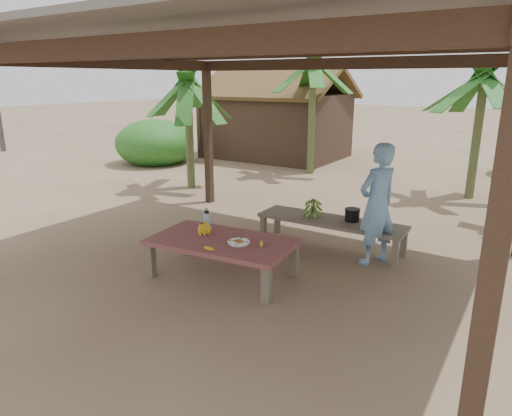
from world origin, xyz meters
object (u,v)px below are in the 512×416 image
Objects in this scene: bench at (331,223)px; woman at (377,204)px; water_flask at (207,221)px; cooking_pot at (352,215)px; work_table at (222,244)px; plate at (239,242)px; ripe_banana_bunch at (202,227)px.

woman is (0.74, -0.19, 0.44)m from bench.
woman reaches higher than water_flask.
woman is (0.45, -0.29, 0.30)m from cooking_pot.
work_table is 6.99× the size of plate.
plate is 1.97m from woman.
woman reaches higher than bench.
bench is 8.15× the size of plate.
plate is at bearing -12.38° from woman.
ripe_banana_bunch is (-1.14, -1.61, 0.18)m from bench.
water_flask reaches higher than ripe_banana_bunch.
bench is 7.24× the size of water_flask.
ripe_banana_bunch is (-0.39, 0.08, 0.14)m from work_table.
water_flask is at bearing -132.45° from cooking_pot.
bench is at bearing 52.16° from water_flask.
woman is at bearing 37.02° from ripe_banana_bunch.
plate is 0.16× the size of woman.
cooking_pot is (1.04, 1.78, 0.11)m from work_table.
cooking_pot is 0.61m from woman.
ripe_banana_bunch reaches higher than bench.
work_table is 0.28m from plate.
woman is at bearing -32.66° from cooking_pot.
ripe_banana_bunch is at bearing 162.24° from work_table.
plate is 0.89× the size of water_flask.
work_table is at bearing -26.66° from water_flask.
bench is 0.88m from woman.
cooking_pot reaches higher than plate.
cooking_pot is at bearing 49.92° from ripe_banana_bunch.
plate is at bearing -113.37° from cooking_pot.
water_flask is 2.30m from woman.
ripe_banana_bunch is at bearing -84.26° from water_flask.
water_flask is at bearing -129.18° from bench.
water_flask is at bearing 95.74° from ripe_banana_bunch.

